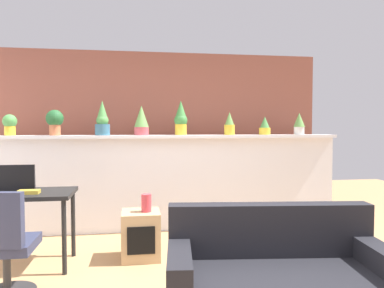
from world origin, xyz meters
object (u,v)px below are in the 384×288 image
at_px(potted_plant_5, 229,124).
at_px(tv_monitor, 12,178).
at_px(desk, 16,201).
at_px(potted_plant_4, 181,118).
at_px(office_chair, 3,255).
at_px(book_on_desk, 29,192).
at_px(potted_plant_1, 55,121).
at_px(vase_on_shelf, 146,203).
at_px(potted_plant_7, 299,123).
at_px(couch, 278,284).
at_px(potted_plant_2, 102,121).
at_px(side_cube_shelf, 141,235).
at_px(potted_plant_0, 10,124).
at_px(potted_plant_6, 265,126).
at_px(potted_plant_3, 141,120).

relative_size(potted_plant_5, tv_monitor, 0.73).
bearing_deg(desk, potted_plant_4, 32.22).
relative_size(office_chair, book_on_desk, 4.65).
xyz_separation_m(potted_plant_5, book_on_desk, (-2.28, -1.17, -0.66)).
bearing_deg(potted_plant_1, vase_on_shelf, -41.61).
bearing_deg(potted_plant_7, potted_plant_1, -179.76).
bearing_deg(tv_monitor, potted_plant_1, 77.58).
bearing_deg(book_on_desk, vase_on_shelf, 7.82).
xyz_separation_m(office_chair, vase_on_shelf, (1.14, 0.84, 0.21)).
bearing_deg(tv_monitor, couch, -33.25).
xyz_separation_m(desk, tv_monitor, (-0.05, 0.08, 0.22)).
relative_size(potted_plant_2, vase_on_shelf, 2.38).
bearing_deg(desk, potted_plant_2, 54.46).
xyz_separation_m(potted_plant_2, side_cube_shelf, (0.47, -0.97, -1.22)).
relative_size(potted_plant_4, couch, 0.28).
distance_m(potted_plant_0, book_on_desk, 1.46).
xyz_separation_m(potted_plant_6, vase_on_shelf, (-1.68, -1.06, -0.81)).
bearing_deg(desk, vase_on_shelf, 2.36).
distance_m(desk, book_on_desk, 0.21).
distance_m(potted_plant_6, side_cube_shelf, 2.33).
bearing_deg(couch, potted_plant_5, 83.66).
bearing_deg(tv_monitor, potted_plant_6, 18.99).
bearing_deg(tv_monitor, potted_plant_4, 29.63).
relative_size(potted_plant_1, side_cube_shelf, 0.65).
relative_size(potted_plant_6, potted_plant_7, 0.84).
xyz_separation_m(potted_plant_4, desk, (-1.77, -1.12, -0.84)).
bearing_deg(potted_plant_1, potted_plant_3, 3.70).
height_order(potted_plant_7, side_cube_shelf, potted_plant_7).
distance_m(potted_plant_0, potted_plant_6, 3.34).
bearing_deg(potted_plant_3, potted_plant_1, -176.30).
bearing_deg(potted_plant_3, book_on_desk, -132.00).
bearing_deg(potted_plant_3, potted_plant_0, -178.81).
xyz_separation_m(potted_plant_3, office_chair, (-1.11, -1.90, -1.09)).
bearing_deg(office_chair, potted_plant_3, 59.75).
relative_size(potted_plant_3, potted_plant_4, 0.84).
bearing_deg(office_chair, potted_plant_6, 34.00).
height_order(potted_plant_1, potted_plant_3, potted_plant_3).
xyz_separation_m(potted_plant_3, tv_monitor, (-1.30, -1.03, -0.60)).
bearing_deg(office_chair, side_cube_shelf, 38.40).
distance_m(potted_plant_2, potted_plant_6, 2.21).
height_order(potted_plant_2, book_on_desk, potted_plant_2).
relative_size(potted_plant_1, book_on_desk, 1.66).
height_order(potted_plant_3, tv_monitor, potted_plant_3).
relative_size(potted_plant_1, potted_plant_7, 1.06).
distance_m(side_cube_shelf, vase_on_shelf, 0.35).
xyz_separation_m(potted_plant_3, potted_plant_7, (2.19, -0.06, -0.04)).
relative_size(potted_plant_0, tv_monitor, 0.62).
distance_m(potted_plant_6, couch, 2.84).
bearing_deg(desk, office_chair, -79.84).
relative_size(potted_plant_5, side_cube_shelf, 0.62).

